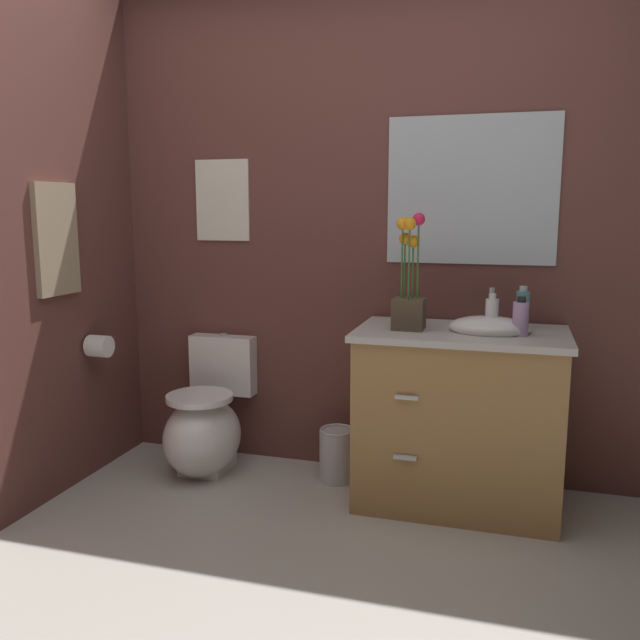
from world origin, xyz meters
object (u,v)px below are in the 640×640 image
Objects in this scene: flower_vase at (409,293)px; wall_poster at (222,200)px; toilet at (206,426)px; vanity_cabinet at (459,416)px; lotion_bottle at (492,315)px; hand_wash_bottle at (522,309)px; trash_bin at (337,454)px; wall_mirror at (471,190)px; hanging_towel at (56,239)px; toilet_paper_roll at (99,346)px; soap_bottle at (521,318)px.

wall_poster is at bearing 162.81° from flower_vase.
vanity_cabinet is at bearing -1.17° from toilet.
flower_vase reaches higher than lotion_bottle.
vanity_cabinet is 0.49m from lotion_bottle.
trash_bin is at bearing -177.58° from hand_wash_bottle.
wall_mirror is (0.24, 0.33, 0.46)m from flower_vase.
vanity_cabinet is at bearing 11.43° from hanging_towel.
trash_bin is (-0.60, 0.09, -0.29)m from vanity_cabinet.
lotion_bottle is at bearing 1.46° from vanity_cabinet.
trash_bin is 0.52× the size of hanging_towel.
wall_poster is at bearing 173.98° from hand_wash_bottle.
toilet_paper_roll is (-1.78, -0.46, -0.77)m from wall_mirror.
soap_bottle is (0.25, -0.05, 0.48)m from vanity_cabinet.
hanging_towel is (-1.23, -0.46, 1.09)m from trash_bin.
hand_wash_bottle is at bearing 8.39° from toilet_paper_roll.
vanity_cabinet is at bearing -178.54° from lotion_bottle.
flower_vase is 0.65× the size of wall_mirror.
trash_bin is (-0.37, 0.13, -0.85)m from flower_vase.
toilet is at bearing -90.00° from wall_poster.
toilet is at bearing 22.11° from toilet_paper_roll.
soap_bottle is 0.63× the size of trash_bin.
wall_mirror is 7.27× the size of toilet_paper_roll.
vanity_cabinet reaches higher than toilet_paper_roll.
flower_vase is 0.61m from wall_mirror.
vanity_cabinet is 1.07m from wall_mirror.
hand_wash_bottle reaches higher than vanity_cabinet.
soap_bottle is at bearing -2.36° from flower_vase.
hand_wash_bottle reaches higher than lotion_bottle.
toilet_paper_roll is (-2.04, -0.30, -0.23)m from hand_wash_bottle.
soap_bottle is at bearing -24.74° from lotion_bottle.
wall_poster is (-1.55, 0.16, 0.49)m from hand_wash_bottle.
toilet_paper_roll is at bearing -171.61° from hand_wash_bottle.
hand_wash_bottle is at bearing -6.02° from wall_poster.
trash_bin is at bearing 5.57° from toilet.
lotion_bottle is 0.21× the size of wall_mirror.
wall_mirror is at bearing 113.73° from lotion_bottle.
hanging_towel reaches higher than hand_wash_bottle.
wall_poster is 0.99m from toilet_paper_roll.
wall_poster reaches higher than flower_vase.
toilet is at bearing 176.77° from flower_vase.
wall_mirror is at bearing 125.78° from soap_bottle.
wall_poster is 3.86× the size of toilet_paper_roll.
wall_poster is 1.29m from wall_mirror.
hanging_towel reaches higher than flower_vase.
soap_bottle is at bearing 8.67° from hanging_towel.
soap_bottle is at bearing -12.68° from wall_poster.
soap_bottle is 1.15m from trash_bin.
wall_mirror is at bearing 90.55° from vanity_cabinet.
hanging_towel is 4.73× the size of toilet_paper_roll.
trash_bin is at bearing -16.14° from wall_poster.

